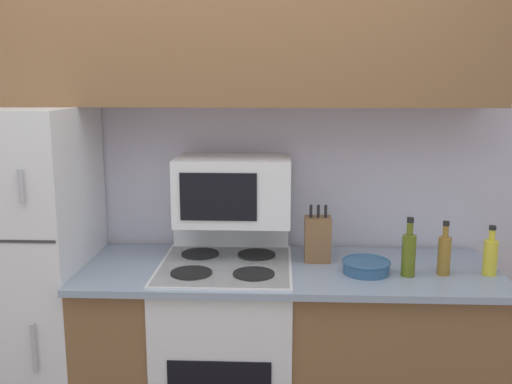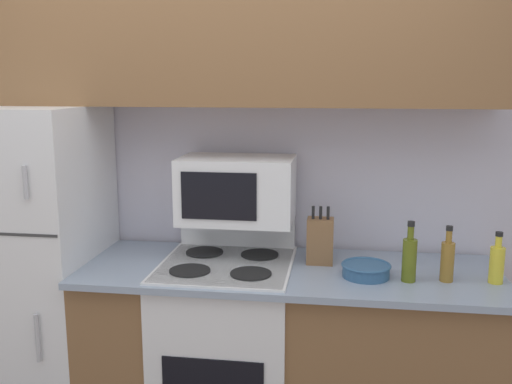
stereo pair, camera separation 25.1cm
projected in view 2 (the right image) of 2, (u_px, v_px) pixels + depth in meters
wall_back at (228, 176)px, 2.93m from camera, size 8.00×0.05×2.55m
lower_cabinets at (288, 360)px, 2.68m from camera, size 1.88×0.67×0.92m
refrigerator at (27, 274)px, 2.80m from camera, size 0.71×0.67×1.64m
upper_cabinets at (218, 39)px, 2.61m from camera, size 2.59×0.34×0.61m
stove at (227, 353)px, 2.71m from camera, size 0.60×0.65×1.09m
microwave at (237, 190)px, 2.69m from camera, size 0.53×0.34×0.31m
knife_block at (320, 241)px, 2.63m from camera, size 0.12×0.10×0.27m
bowl at (366, 270)px, 2.46m from camera, size 0.21×0.21×0.06m
bottle_vinegar at (447, 260)px, 2.39m from camera, size 0.06×0.06×0.24m
bottle_cooking_spray at (497, 263)px, 2.37m from camera, size 0.06×0.06×0.22m
bottle_olive_oil at (409, 258)px, 2.39m from camera, size 0.06×0.06×0.26m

